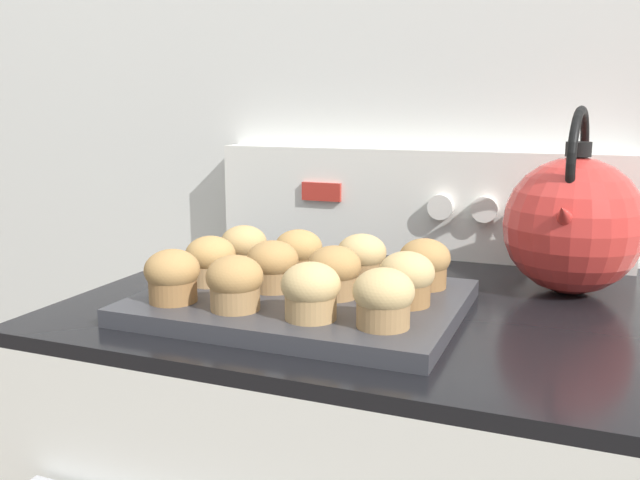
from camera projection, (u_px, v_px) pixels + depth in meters
name	position (u px, v px, depth m)	size (l,w,h in m)	color
wall_back	(425.00, 80.00, 1.20)	(8.00, 0.05, 2.40)	silver
control_panel	(415.00, 202.00, 1.19)	(0.73, 0.07, 0.19)	white
muffin_pan	(303.00, 302.00, 0.88)	(0.40, 0.31, 0.02)	#38383D
muffin_r0_c0	(172.00, 276.00, 0.83)	(0.07, 0.07, 0.07)	olive
muffin_r0_c1	(235.00, 283.00, 0.80)	(0.07, 0.07, 0.07)	#A37A4C
muffin_r0_c2	(309.00, 291.00, 0.77)	(0.07, 0.07, 0.07)	tan
muffin_r0_c3	(383.00, 298.00, 0.74)	(0.07, 0.07, 0.07)	#A37A4C
muffin_r1_c0	(211.00, 260.00, 0.92)	(0.07, 0.07, 0.07)	tan
muffin_r1_c1	(273.00, 266.00, 0.89)	(0.07, 0.07, 0.07)	#A37A4C
muffin_r1_c2	(334.00, 272.00, 0.85)	(0.07, 0.07, 0.07)	#A37A4C
muffin_r1_c3	(406.00, 279.00, 0.82)	(0.07, 0.07, 0.07)	olive
muffin_r2_c0	(244.00, 248.00, 1.00)	(0.07, 0.07, 0.07)	tan
muffin_r2_c1	(298.00, 253.00, 0.96)	(0.07, 0.07, 0.07)	olive
muffin_r2_c2	(360.00, 258.00, 0.93)	(0.07, 0.07, 0.07)	#A37A4C
muffin_r2_c3	(425.00, 263.00, 0.90)	(0.07, 0.07, 0.07)	olive
tea_kettle	(573.00, 223.00, 0.94)	(0.19, 0.23, 0.26)	red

